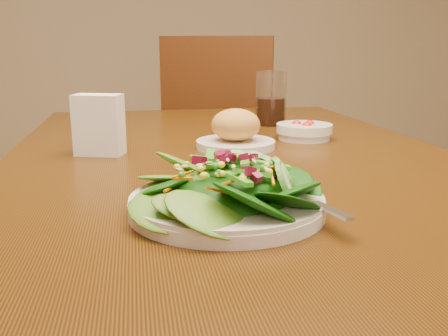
{
  "coord_description": "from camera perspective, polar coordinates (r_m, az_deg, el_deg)",
  "views": [
    {
      "loc": [
        -0.19,
        -0.98,
        0.96
      ],
      "look_at": [
        -0.08,
        -0.35,
        0.81
      ],
      "focal_mm": 40.0,
      "sensor_mm": 36.0,
      "label": 1
    }
  ],
  "objects": [
    {
      "name": "dining_table",
      "position": [
        1.05,
        0.81,
        -3.55
      ],
      "size": [
        0.9,
        1.4,
        0.75
      ],
      "color": "#462908",
      "rests_on": "ground_plane"
    },
    {
      "name": "tomato_bowl",
      "position": [
        1.17,
        9.15,
        4.19
      ],
      "size": [
        0.13,
        0.13,
        0.04
      ],
      "color": "silver",
      "rests_on": "dining_table"
    },
    {
      "name": "drinking_glass",
      "position": [
        1.38,
        5.38,
        7.53
      ],
      "size": [
        0.08,
        0.08,
        0.15
      ],
      "color": "silver",
      "rests_on": "dining_table"
    },
    {
      "name": "bread_plate",
      "position": [
        1.06,
        1.35,
        4.11
      ],
      "size": [
        0.17,
        0.17,
        0.08
      ],
      "color": "silver",
      "rests_on": "dining_table"
    },
    {
      "name": "napkin_holder",
      "position": [
        1.02,
        -14.12,
        4.99
      ],
      "size": [
        0.1,
        0.08,
        0.12
      ],
      "rotation": [
        0.0,
        0.0,
        -0.32
      ],
      "color": "white",
      "rests_on": "dining_table"
    },
    {
      "name": "chair_far",
      "position": [
        2.13,
        -0.16,
        2.1
      ],
      "size": [
        0.59,
        0.59,
        1.0
      ],
      "rotation": [
        0.0,
        0.0,
        2.78
      ],
      "color": "#491F0B",
      "rests_on": "ground_plane"
    },
    {
      "name": "salad_plate",
      "position": [
        0.65,
        1.1,
        -2.74
      ],
      "size": [
        0.26,
        0.26,
        0.07
      ],
      "rotation": [
        0.0,
        0.0,
        0.36
      ],
      "color": "silver",
      "rests_on": "dining_table"
    }
  ]
}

